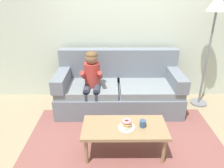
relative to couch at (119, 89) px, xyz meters
name	(u,v)px	position (x,y,z in m)	size (l,w,h in m)	color
ground	(123,136)	(0.04, -0.86, -0.36)	(10.00, 10.00, 0.00)	#9E896B
wall_back	(121,25)	(0.04, 0.54, 1.04)	(8.00, 0.10, 2.80)	beige
area_rug	(124,148)	(0.04, -1.11, -0.35)	(2.77, 1.96, 0.01)	brown
couch	(119,89)	(0.00, 0.00, 0.00)	(2.14, 0.90, 1.02)	slate
coffee_table	(125,129)	(0.03, -1.18, 0.01)	(1.07, 0.51, 0.42)	#937551
person_child	(92,78)	(-0.45, -0.22, 0.31)	(0.34, 0.58, 1.10)	#AD3833
plate	(127,128)	(0.06, -1.22, 0.07)	(0.21, 0.21, 0.01)	white
donut	(127,126)	(0.06, -1.22, 0.09)	(0.12, 0.12, 0.04)	beige
donut_second	(127,124)	(0.06, -1.22, 0.13)	(0.12, 0.12, 0.04)	tan
donut_third	(127,121)	(0.06, -1.22, 0.16)	(0.12, 0.12, 0.04)	pink
mug	(143,124)	(0.26, -1.19, 0.10)	(0.08, 0.08, 0.09)	#334C72
toy_controller	(153,135)	(0.48, -0.87, -0.33)	(0.23, 0.09, 0.05)	#339E56
floor_lamp	(215,17)	(1.53, 0.11, 1.23)	(0.32, 0.32, 1.94)	slate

